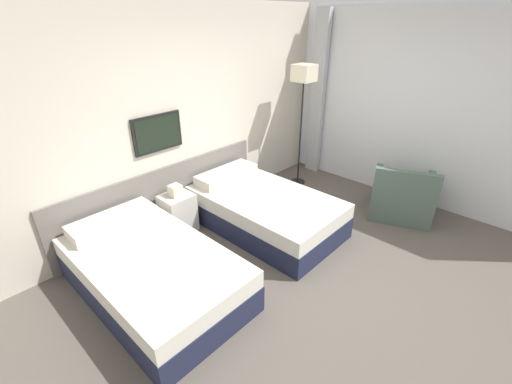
% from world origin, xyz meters
% --- Properties ---
extents(ground_plane, '(16.00, 16.00, 0.00)m').
position_xyz_m(ground_plane, '(0.00, 0.00, 0.00)').
color(ground_plane, '#5B544C').
extents(wall_headboard, '(10.00, 0.10, 2.70)m').
position_xyz_m(wall_headboard, '(-0.04, 2.01, 1.30)').
color(wall_headboard, beige).
rests_on(wall_headboard, ground_plane).
extents(wall_window, '(0.21, 4.49, 2.70)m').
position_xyz_m(wall_window, '(2.38, -0.15, 1.34)').
color(wall_window, white).
rests_on(wall_window, ground_plane).
extents(bed_near_door, '(1.13, 1.92, 0.60)m').
position_xyz_m(bed_near_door, '(-1.43, 1.00, 0.25)').
color(bed_near_door, '#1E233D').
rests_on(bed_near_door, ground_plane).
extents(bed_near_window, '(1.13, 1.92, 0.60)m').
position_xyz_m(bed_near_window, '(0.24, 1.00, 0.25)').
color(bed_near_window, '#1E233D').
rests_on(bed_near_window, ground_plane).
extents(nightstand, '(0.39, 0.34, 0.66)m').
position_xyz_m(nightstand, '(-0.59, 1.74, 0.27)').
color(nightstand, beige).
rests_on(nightstand, ground_plane).
extents(floor_lamp, '(0.29, 0.29, 1.89)m').
position_xyz_m(floor_lamp, '(1.64, 1.49, 1.65)').
color(floor_lamp, black).
rests_on(floor_lamp, ground_plane).
extents(armchair, '(1.00, 1.01, 0.79)m').
position_xyz_m(armchair, '(1.77, -0.19, 0.26)').
color(armchair, '#4C6056').
rests_on(armchair, ground_plane).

